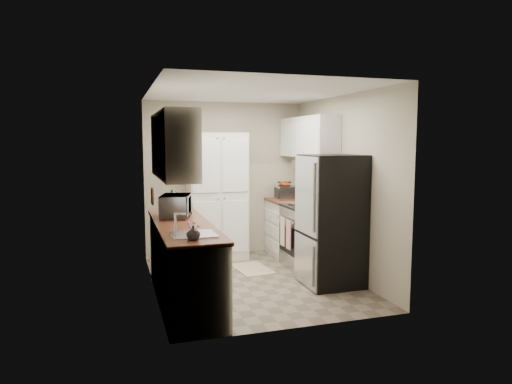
% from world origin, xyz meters
% --- Properties ---
extents(ground, '(3.20, 3.20, 0.00)m').
position_xyz_m(ground, '(0.00, 0.00, 0.00)').
color(ground, '#7A6B56').
rests_on(ground, ground).
extents(room_shell, '(2.64, 3.24, 2.52)m').
position_xyz_m(room_shell, '(-0.02, -0.01, 1.63)').
color(room_shell, '#BCB098').
rests_on(room_shell, ground).
extents(pantry_cabinet, '(0.90, 0.55, 2.00)m').
position_xyz_m(pantry_cabinet, '(-0.20, 1.32, 1.00)').
color(pantry_cabinet, silver).
rests_on(pantry_cabinet, ground).
extents(base_cabinet_left, '(0.60, 2.30, 0.88)m').
position_xyz_m(base_cabinet_left, '(-0.99, -0.43, 0.44)').
color(base_cabinet_left, silver).
rests_on(base_cabinet_left, ground).
extents(countertop_left, '(0.63, 2.33, 0.04)m').
position_xyz_m(countertop_left, '(-0.99, -0.43, 0.90)').
color(countertop_left, brown).
rests_on(countertop_left, base_cabinet_left).
extents(base_cabinet_right, '(0.60, 0.80, 0.88)m').
position_xyz_m(base_cabinet_right, '(0.99, 1.19, 0.44)').
color(base_cabinet_right, silver).
rests_on(base_cabinet_right, ground).
extents(countertop_right, '(0.63, 0.83, 0.04)m').
position_xyz_m(countertop_right, '(0.99, 1.19, 0.90)').
color(countertop_right, brown).
rests_on(countertop_right, base_cabinet_right).
extents(electric_range, '(0.71, 0.78, 1.13)m').
position_xyz_m(electric_range, '(0.97, 0.39, 0.48)').
color(electric_range, '#B7B7BC').
rests_on(electric_range, ground).
extents(refrigerator, '(0.70, 0.72, 1.70)m').
position_xyz_m(refrigerator, '(0.94, -0.41, 0.85)').
color(refrigerator, '#B7B7BC').
rests_on(refrigerator, ground).
extents(microwave, '(0.47, 0.59, 0.28)m').
position_xyz_m(microwave, '(-1.01, 0.02, 1.06)').
color(microwave, silver).
rests_on(microwave, countertop_left).
extents(wine_bottle, '(0.07, 0.07, 0.27)m').
position_xyz_m(wine_bottle, '(-1.00, 0.54, 1.05)').
color(wine_bottle, black).
rests_on(wine_bottle, countertop_left).
extents(flower_vase, '(0.16, 0.16, 0.14)m').
position_xyz_m(flower_vase, '(-1.03, -1.37, 0.99)').
color(flower_vase, white).
rests_on(flower_vase, countertop_left).
extents(cutting_board, '(0.06, 0.22, 0.28)m').
position_xyz_m(cutting_board, '(-0.91, 0.53, 1.06)').
color(cutting_board, '#439243').
rests_on(cutting_board, countertop_left).
extents(toaster_oven, '(0.35, 0.42, 0.23)m').
position_xyz_m(toaster_oven, '(0.93, 1.23, 1.03)').
color(toaster_oven, silver).
rests_on(toaster_oven, countertop_right).
extents(fruit_basket, '(0.30, 0.30, 0.10)m').
position_xyz_m(fruit_basket, '(0.90, 1.23, 1.20)').
color(fruit_basket, '#E74E18').
rests_on(fruit_basket, toaster_oven).
extents(kitchen_mat, '(0.53, 0.78, 0.01)m').
position_xyz_m(kitchen_mat, '(0.16, 0.56, 0.01)').
color(kitchen_mat, '#D8BA8C').
rests_on(kitchen_mat, ground).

